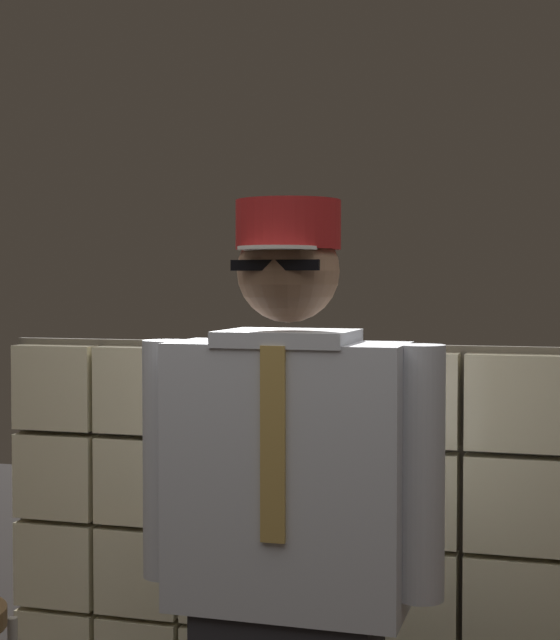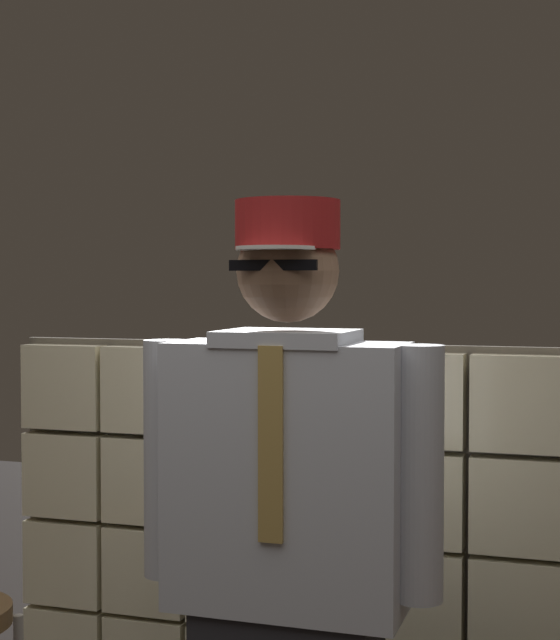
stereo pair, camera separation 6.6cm
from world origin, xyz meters
The scene contains 2 objects.
glass_block_wall centered at (0.00, 1.15, 0.72)m, with size 2.05×0.10×1.47m.
standing_person centered at (0.10, 0.48, 0.95)m, with size 0.72×0.30×1.82m.
Camera 1 is at (0.72, -1.68, 1.63)m, focal length 54.73 mm.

